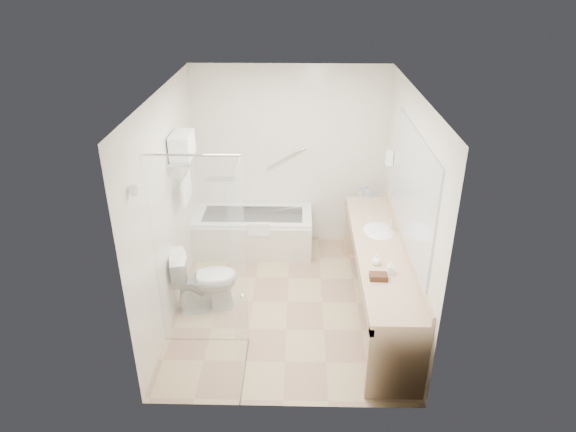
{
  "coord_description": "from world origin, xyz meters",
  "views": [
    {
      "loc": [
        0.12,
        -5.02,
        3.67
      ],
      "look_at": [
        0.0,
        0.3,
        1.0
      ],
      "focal_mm": 32.0,
      "sensor_mm": 36.0,
      "label": 1
    }
  ],
  "objects_px": {
    "vanity_counter": "(379,264)",
    "water_bottle_left": "(360,194)",
    "toilet": "(205,280)",
    "bathtub": "(254,232)",
    "amenity_basket": "(378,277)"
  },
  "relations": [
    {
      "from": "vanity_counter",
      "to": "water_bottle_left",
      "type": "xyz_separation_m",
      "value": [
        -0.1,
        1.25,
        0.29
      ]
    },
    {
      "from": "toilet",
      "to": "vanity_counter",
      "type": "bearing_deg",
      "value": -105.25
    },
    {
      "from": "vanity_counter",
      "to": "water_bottle_left",
      "type": "height_order",
      "value": "water_bottle_left"
    },
    {
      "from": "vanity_counter",
      "to": "amenity_basket",
      "type": "xyz_separation_m",
      "value": [
        -0.11,
        -0.62,
        0.24
      ]
    },
    {
      "from": "amenity_basket",
      "to": "water_bottle_left",
      "type": "distance_m",
      "value": 1.87
    },
    {
      "from": "vanity_counter",
      "to": "toilet",
      "type": "xyz_separation_m",
      "value": [
        -1.97,
        0.04,
        -0.27
      ]
    },
    {
      "from": "water_bottle_left",
      "to": "toilet",
      "type": "bearing_deg",
      "value": -147.22
    },
    {
      "from": "vanity_counter",
      "to": "water_bottle_left",
      "type": "bearing_deg",
      "value": 94.57
    },
    {
      "from": "water_bottle_left",
      "to": "bathtub",
      "type": "bearing_deg",
      "value": 174.41
    },
    {
      "from": "bathtub",
      "to": "water_bottle_left",
      "type": "distance_m",
      "value": 1.57
    },
    {
      "from": "vanity_counter",
      "to": "toilet",
      "type": "height_order",
      "value": "vanity_counter"
    },
    {
      "from": "bathtub",
      "to": "amenity_basket",
      "type": "distance_m",
      "value": 2.53
    },
    {
      "from": "vanity_counter",
      "to": "amenity_basket",
      "type": "bearing_deg",
      "value": -100.11
    },
    {
      "from": "toilet",
      "to": "water_bottle_left",
      "type": "bearing_deg",
      "value": -71.22
    },
    {
      "from": "toilet",
      "to": "water_bottle_left",
      "type": "relative_size",
      "value": 4.37
    }
  ]
}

